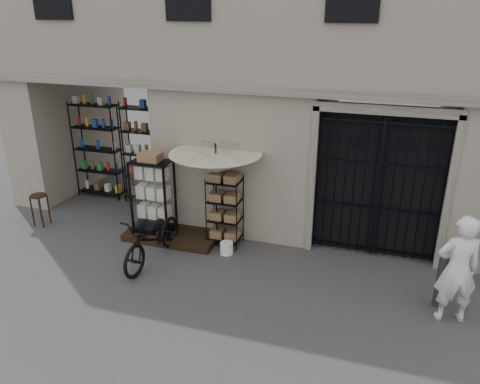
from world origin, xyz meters
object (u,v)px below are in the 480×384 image
(display_cabinet, at_px, (153,200))
(steel_bollard, at_px, (441,282))
(wooden_stool, at_px, (40,209))
(white_bucket, at_px, (227,248))
(market_umbrella, at_px, (216,158))
(bicycle, at_px, (155,261))
(wire_rack, at_px, (225,212))
(shopkeeper, at_px, (448,318))

(display_cabinet, xyz_separation_m, steel_bollard, (5.72, -0.84, -0.40))
(wooden_stool, bearing_deg, white_bucket, 0.18)
(market_umbrella, distance_m, white_bucket, 1.85)
(display_cabinet, height_order, white_bucket, display_cabinet)
(bicycle, distance_m, wooden_stool, 3.34)
(display_cabinet, distance_m, steel_bollard, 5.79)
(wire_rack, height_order, steel_bollard, wire_rack)
(wire_rack, relative_size, market_umbrella, 0.57)
(market_umbrella, relative_size, shopkeeper, 1.45)
(market_umbrella, height_order, shopkeeper, market_umbrella)
(white_bucket, relative_size, shopkeeper, 0.14)
(display_cabinet, xyz_separation_m, bicycle, (0.47, -0.95, -0.87))
(white_bucket, height_order, shopkeeper, white_bucket)
(steel_bollard, xyz_separation_m, shopkeeper, (0.15, -0.32, -0.46))
(bicycle, bearing_deg, steel_bollard, 5.32)
(wire_rack, bearing_deg, wooden_stool, -174.15)
(shopkeeper, bearing_deg, display_cabinet, -25.61)
(display_cabinet, relative_size, steel_bollard, 1.87)
(display_cabinet, xyz_separation_m, wooden_stool, (-2.78, -0.26, -0.47))
(bicycle, bearing_deg, wire_rack, 49.74)
(wooden_stool, bearing_deg, steel_bollard, -3.93)
(steel_bollard, relative_size, shopkeeper, 0.50)
(market_umbrella, relative_size, white_bucket, 10.07)
(wire_rack, xyz_separation_m, shopkeeper, (4.31, -1.32, -0.74))
(display_cabinet, height_order, market_umbrella, market_umbrella)
(display_cabinet, distance_m, market_umbrella, 1.74)
(display_cabinet, height_order, wire_rack, display_cabinet)
(market_umbrella, bearing_deg, steel_bollard, -12.68)
(wooden_stool, bearing_deg, display_cabinet, 5.26)
(display_cabinet, relative_size, bicycle, 0.89)
(wire_rack, relative_size, bicycle, 0.77)
(market_umbrella, height_order, bicycle, market_umbrella)
(wooden_stool, xyz_separation_m, steel_bollard, (8.49, -0.58, 0.07))
(display_cabinet, xyz_separation_m, white_bucket, (1.73, -0.24, -0.74))
(steel_bollard, bearing_deg, display_cabinet, 171.64)
(market_umbrella, relative_size, steel_bollard, 2.87)
(display_cabinet, relative_size, shopkeeper, 0.94)
(market_umbrella, distance_m, shopkeeper, 5.03)
(market_umbrella, bearing_deg, display_cabinet, -174.51)
(display_cabinet, distance_m, wooden_stool, 2.83)
(display_cabinet, xyz_separation_m, wire_rack, (1.56, 0.16, -0.13))
(wooden_stool, bearing_deg, bicycle, -12.15)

